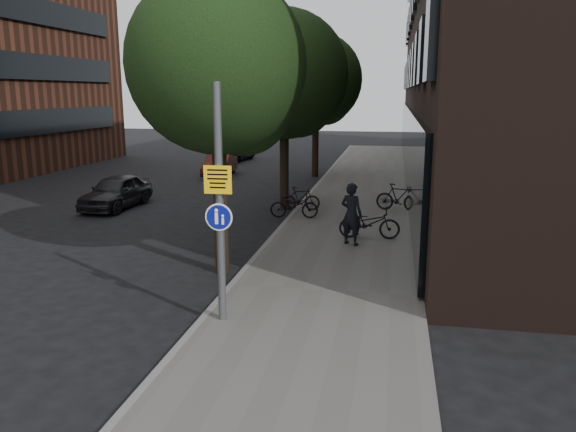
% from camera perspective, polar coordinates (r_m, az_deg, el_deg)
% --- Properties ---
extents(ground, '(120.00, 120.00, 0.00)m').
position_cam_1_polar(ground, '(10.26, -0.04, -14.31)').
color(ground, black).
rests_on(ground, ground).
extents(sidewalk, '(4.50, 60.00, 0.12)m').
position_cam_1_polar(sidewalk, '(19.60, 6.13, -1.08)').
color(sidewalk, '#5C5A55').
rests_on(sidewalk, ground).
extents(curb_edge, '(0.15, 60.00, 0.13)m').
position_cam_1_polar(curb_edge, '(19.89, -0.34, -0.79)').
color(curb_edge, slate).
rests_on(curb_edge, ground).
extents(building_right_dark_brick, '(12.00, 40.00, 18.00)m').
position_cam_1_polar(building_right_dark_brick, '(32.04, 24.26, 19.27)').
color(building_right_dark_brick, black).
rests_on(building_right_dark_brick, ground).
extents(street_tree_near, '(4.40, 4.40, 7.50)m').
position_cam_1_polar(street_tree_near, '(14.29, -6.76, 14.32)').
color(street_tree_near, black).
rests_on(street_tree_near, ground).
extents(street_tree_mid, '(5.00, 5.00, 7.80)m').
position_cam_1_polar(street_tree_mid, '(22.55, -0.14, 13.70)').
color(street_tree_mid, black).
rests_on(street_tree_mid, ground).
extents(street_tree_far, '(5.00, 5.00, 7.80)m').
position_cam_1_polar(street_tree_far, '(31.43, 3.03, 13.34)').
color(street_tree_far, black).
rests_on(street_tree_far, ground).
extents(signpost, '(0.54, 0.16, 4.70)m').
position_cam_1_polar(signpost, '(10.97, -6.95, 1.17)').
color(signpost, '#595B5E').
rests_on(signpost, sidewalk).
extents(pedestrian, '(0.81, 0.70, 1.89)m').
position_cam_1_polar(pedestrian, '(16.90, 6.45, 0.22)').
color(pedestrian, black).
rests_on(pedestrian, sidewalk).
extents(parked_bike_facade_near, '(1.92, 0.74, 1.00)m').
position_cam_1_polar(parked_bike_facade_near, '(17.77, 8.27, -0.70)').
color(parked_bike_facade_near, black).
rests_on(parked_bike_facade_near, sidewalk).
extents(parked_bike_facade_far, '(1.83, 0.87, 1.06)m').
position_cam_1_polar(parked_bike_facade_far, '(22.11, 11.18, 1.87)').
color(parked_bike_facade_far, black).
rests_on(parked_bike_facade_far, sidewalk).
extents(parked_bike_curb_near, '(1.80, 0.76, 0.92)m').
position_cam_1_polar(parked_bike_curb_near, '(20.48, 0.62, 1.08)').
color(parked_bike_curb_near, black).
rests_on(parked_bike_curb_near, sidewalk).
extents(parked_bike_curb_far, '(1.56, 0.57, 0.92)m').
position_cam_1_polar(parked_bike_curb_far, '(21.83, 1.26, 1.78)').
color(parked_bike_curb_far, black).
rests_on(parked_bike_curb_far, sidewalk).
extents(parked_car_near, '(1.75, 4.00, 1.34)m').
position_cam_1_polar(parked_car_near, '(23.88, -17.06, 2.38)').
color(parked_car_near, black).
rests_on(parked_car_near, ground).
extents(parked_car_mid, '(1.59, 3.85, 1.24)m').
position_cam_1_polar(parked_car_mid, '(32.11, -6.97, 5.21)').
color(parked_car_mid, maroon).
rests_on(parked_car_mid, ground).
extents(parked_car_far, '(2.32, 4.63, 1.29)m').
position_cam_1_polar(parked_car_far, '(39.08, -5.47, 6.56)').
color(parked_car_far, black).
rests_on(parked_car_far, ground).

